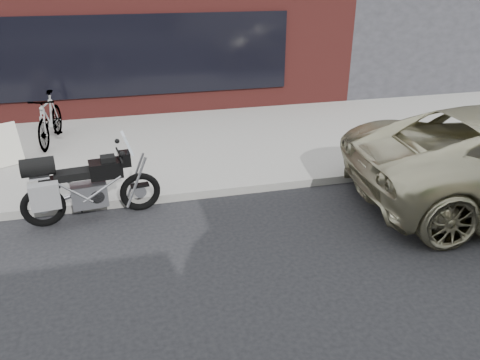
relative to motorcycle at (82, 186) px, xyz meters
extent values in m
cube|color=gray|center=(2.14, 3.27, -0.52)|extent=(44.00, 6.00, 0.15)
cube|color=#5B201D|center=(0.14, 10.27, 1.66)|extent=(14.00, 10.00, 4.50)
cube|color=black|center=(0.14, 5.24, 1.11)|extent=(10.00, 0.08, 2.00)
torus|color=black|center=(-0.61, -0.05, -0.26)|extent=(0.68, 0.19, 0.67)
torus|color=black|center=(0.89, 0.13, -0.26)|extent=(0.68, 0.19, 0.67)
cube|color=#B7B7BC|center=(0.09, 0.03, -0.17)|extent=(0.59, 0.37, 0.38)
cube|color=black|center=(0.39, 0.07, 0.23)|extent=(0.54, 0.38, 0.26)
cube|color=black|center=(-0.11, 0.01, 0.21)|extent=(0.58, 0.35, 0.12)
cube|color=black|center=(-0.46, -0.03, 0.13)|extent=(0.33, 0.26, 0.14)
cube|color=black|center=(0.69, 0.11, 0.36)|extent=(0.21, 0.26, 0.22)
cube|color=silver|center=(0.76, 0.12, 0.61)|extent=(0.18, 0.32, 0.34)
cylinder|color=black|center=(0.62, 0.10, 0.43)|extent=(0.12, 0.70, 0.03)
cube|color=#B7B7BC|center=(-0.58, -0.05, 0.27)|extent=(0.32, 0.33, 0.03)
cube|color=slate|center=(-0.51, -0.30, 0.03)|extent=(0.44, 0.23, 0.40)
cylinder|color=black|center=(-0.58, -0.05, 0.41)|extent=(0.51, 0.34, 0.28)
cylinder|color=#B7B7BC|center=(-0.33, 0.15, -0.24)|extent=(0.56, 0.15, 0.19)
imported|color=gray|center=(-0.86, 3.56, 0.11)|extent=(0.77, 1.90, 1.11)
cube|color=beige|center=(-1.55, 2.44, -0.04)|extent=(0.56, 0.46, 0.81)
cube|color=beige|center=(-1.65, 2.63, -0.04)|extent=(0.56, 0.46, 0.81)
camera|label=1|loc=(0.80, -7.05, 3.14)|focal=35.00mm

